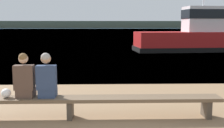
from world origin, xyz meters
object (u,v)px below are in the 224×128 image
object	(u,v)px
person_right	(47,78)
bench_main	(70,101)
shopping_bag	(6,93)
tugboat_red	(202,37)
person_left	(25,79)

from	to	relation	value
person_right	bench_main	bearing A→B (deg)	-1.13
bench_main	shopping_bag	size ratio (longest dim) A/B	31.21
bench_main	tugboat_red	size ratio (longest dim) A/B	0.63
bench_main	shopping_bag	bearing A→B (deg)	179.62
bench_main	tugboat_red	world-z (taller)	tugboat_red
person_right	tugboat_red	world-z (taller)	tugboat_red
bench_main	person_right	size ratio (longest dim) A/B	6.74
person_right	shopping_bag	world-z (taller)	person_right
bench_main	person_right	bearing A→B (deg)	178.87
bench_main	person_left	distance (m)	1.15
person_right	tugboat_red	size ratio (longest dim) A/B	0.09
bench_main	person_right	xyz separation A→B (m)	(-0.52, 0.01, 0.53)
person_left	shopping_bag	bearing A→B (deg)	-179.75
person_left	person_right	size ratio (longest dim) A/B	0.99
bench_main	person_left	size ratio (longest dim) A/B	6.78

